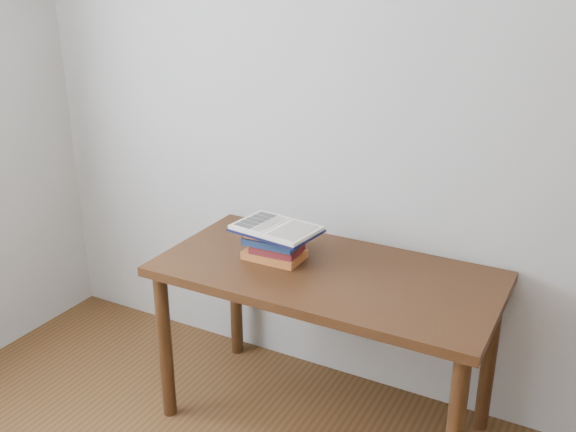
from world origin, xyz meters
The scene contains 3 objects.
desk centered at (-0.03, 1.38, 0.63)m, with size 1.36×0.68×0.73m.
book_stack centered at (-0.26, 1.39, 0.79)m, with size 0.24×0.18×0.12m.
open_book centered at (-0.25, 1.38, 0.87)m, with size 0.36×0.28×0.03m.
Camera 1 is at (0.93, -0.73, 1.85)m, focal length 40.00 mm.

